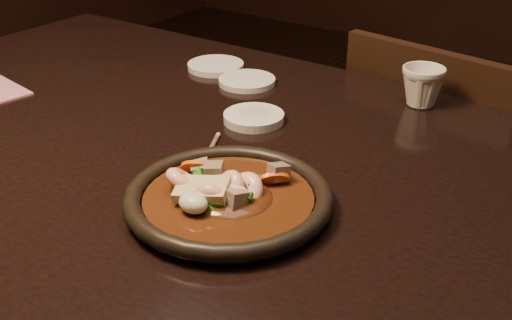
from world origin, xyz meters
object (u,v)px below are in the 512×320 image
Objects in this scene: table at (213,188)px; chair at (435,195)px; plate at (229,199)px; tea_cup at (422,85)px.

chair is at bearing 71.15° from table.
chair is at bearing 85.25° from plate.
table is 5.70× the size of plate.
tea_cup is (0.01, -0.21, 0.34)m from chair.
chair is (0.19, 0.57, -0.22)m from table.
chair reaches higher than table.
chair is 2.94× the size of plate.
plate is at bearing 93.69° from chair.
tea_cup reaches higher than plate.
tea_cup is (0.21, 0.36, 0.12)m from table.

